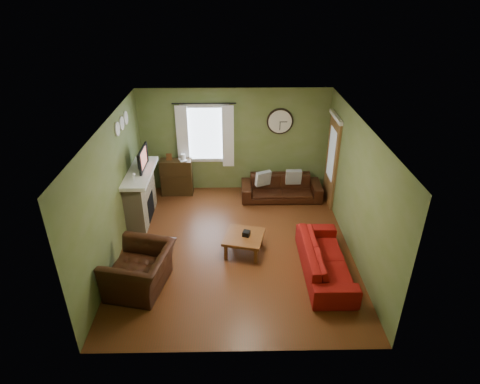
{
  "coord_description": "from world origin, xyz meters",
  "views": [
    {
      "loc": [
        -0.03,
        -6.68,
        4.87
      ],
      "look_at": [
        0.1,
        0.4,
        1.05
      ],
      "focal_mm": 30.0,
      "sensor_mm": 36.0,
      "label": 1
    }
  ],
  "objects_px": {
    "bookshelf": "(177,177)",
    "sofa_brown": "(281,188)",
    "armchair": "(140,270)",
    "sofa_red": "(325,259)",
    "coffee_table": "(244,244)"
  },
  "relations": [
    {
      "from": "sofa_brown",
      "to": "coffee_table",
      "type": "distance_m",
      "value": 2.41
    },
    {
      "from": "armchair",
      "to": "sofa_red",
      "type": "bearing_deg",
      "value": 108.07
    },
    {
      "from": "sofa_red",
      "to": "armchair",
      "type": "height_order",
      "value": "armchair"
    },
    {
      "from": "bookshelf",
      "to": "armchair",
      "type": "relative_size",
      "value": 0.8
    },
    {
      "from": "bookshelf",
      "to": "coffee_table",
      "type": "xyz_separation_m",
      "value": [
        1.61,
        -2.49,
        -0.26
      ]
    },
    {
      "from": "sofa_red",
      "to": "armchair",
      "type": "bearing_deg",
      "value": 95.82
    },
    {
      "from": "coffee_table",
      "to": "sofa_brown",
      "type": "bearing_deg",
      "value": 66.15
    },
    {
      "from": "coffee_table",
      "to": "bookshelf",
      "type": "bearing_deg",
      "value": 122.82
    },
    {
      "from": "sofa_brown",
      "to": "coffee_table",
      "type": "relative_size",
      "value": 2.64
    },
    {
      "from": "sofa_red",
      "to": "coffee_table",
      "type": "relative_size",
      "value": 2.75
    },
    {
      "from": "sofa_brown",
      "to": "coffee_table",
      "type": "bearing_deg",
      "value": -113.85
    },
    {
      "from": "sofa_red",
      "to": "bookshelf",
      "type": "bearing_deg",
      "value": 44.51
    },
    {
      "from": "armchair",
      "to": "bookshelf",
      "type": "bearing_deg",
      "value": -171.41
    },
    {
      "from": "bookshelf",
      "to": "sofa_brown",
      "type": "bearing_deg",
      "value": -6.38
    },
    {
      "from": "bookshelf",
      "to": "sofa_red",
      "type": "height_order",
      "value": "bookshelf"
    }
  ]
}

